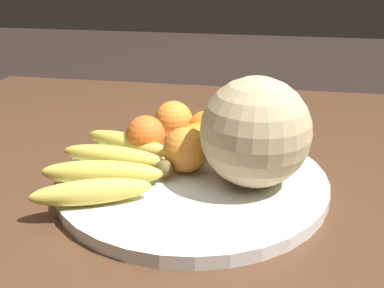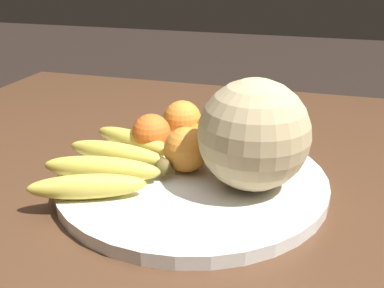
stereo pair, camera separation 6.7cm
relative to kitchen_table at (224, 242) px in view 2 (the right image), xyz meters
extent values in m
cube|color=#4C301E|center=(0.00, 0.00, 0.06)|extent=(1.41, 1.17, 0.04)
cube|color=#4C301E|center=(-0.62, 0.50, -0.31)|extent=(0.07, 0.07, 0.71)
cylinder|color=white|center=(-0.06, 0.02, 0.09)|extent=(0.41, 0.41, 0.02)
torus|color=#47382D|center=(-0.06, 0.02, 0.10)|extent=(0.41, 0.41, 0.01)
sphere|color=tan|center=(0.04, 0.01, 0.18)|extent=(0.16, 0.16, 0.16)
sphere|color=brown|center=(-0.09, -0.01, 0.12)|extent=(0.03, 0.03, 0.03)
ellipsoid|color=#DBC64C|center=(-0.18, 0.07, 0.12)|extent=(0.17, 0.09, 0.03)
ellipsoid|color=#DBC64C|center=(-0.18, 0.02, 0.12)|extent=(0.18, 0.05, 0.04)
ellipsoid|color=#DBC64C|center=(-0.18, -0.04, 0.12)|extent=(0.18, 0.06, 0.04)
ellipsoid|color=#DBC64C|center=(-0.17, -0.10, 0.12)|extent=(0.16, 0.09, 0.03)
sphere|color=orange|center=(0.00, 0.16, 0.13)|extent=(0.06, 0.06, 0.06)
sphere|color=orange|center=(-0.12, 0.15, 0.14)|extent=(0.07, 0.07, 0.07)
sphere|color=orange|center=(-0.06, 0.08, 0.13)|extent=(0.06, 0.06, 0.06)
sphere|color=orange|center=(-0.15, 0.08, 0.14)|extent=(0.07, 0.07, 0.07)
sphere|color=orange|center=(-0.07, 0.03, 0.14)|extent=(0.07, 0.07, 0.07)
sphere|color=orange|center=(-0.01, 0.10, 0.14)|extent=(0.06, 0.06, 0.06)
sphere|color=orange|center=(-0.06, 0.15, 0.13)|extent=(0.06, 0.06, 0.06)
cube|color=white|center=(-0.13, 0.04, 0.11)|extent=(0.08, 0.03, 0.00)
camera|label=1|loc=(0.05, -0.59, 0.42)|focal=42.00mm
camera|label=2|loc=(0.12, -0.58, 0.42)|focal=42.00mm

